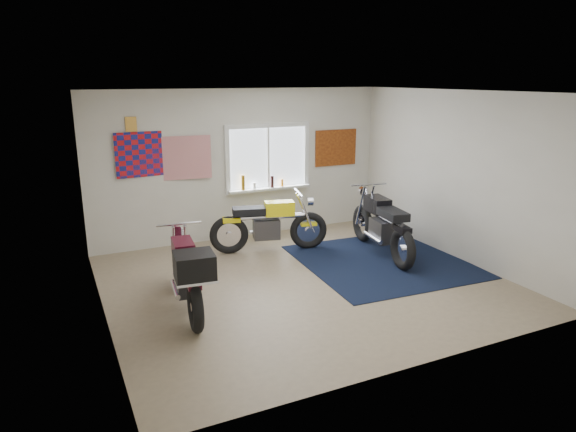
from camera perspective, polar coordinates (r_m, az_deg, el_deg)
name	(u,v)px	position (r m, az deg, el deg)	size (l,w,h in m)	color
ground	(304,282)	(7.54, 1.80, -7.34)	(5.50, 5.50, 0.00)	#9E896B
room_shell	(305,171)	(7.08, 1.91, 5.02)	(5.50, 5.50, 5.50)	white
navy_rug	(382,261)	(8.47, 10.44, -4.97)	(2.50, 2.60, 0.01)	black
window_assembly	(268,162)	(9.54, -2.23, 6.02)	(1.66, 0.17, 1.26)	white
oil_bottles	(258,183)	(9.45, -3.36, 3.71)	(0.84, 0.07, 0.28)	#8F6114
flag_display	(131,124)	(8.80, -17.05, 9.72)	(1.60, 0.10, 1.17)	red
triumph_poster	(336,148)	(10.17, 5.33, 7.57)	(0.90, 0.03, 0.70)	#A54C14
yellow_triumph	(269,226)	(8.72, -2.15, -1.07)	(2.00, 0.73, 1.02)	black
black_chrome_bike	(382,226)	(8.68, 10.37, -1.12)	(0.68, 2.16, 1.11)	black
maroon_tourer	(188,274)	(6.54, -11.09, -6.31)	(0.68, 1.99, 1.01)	black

